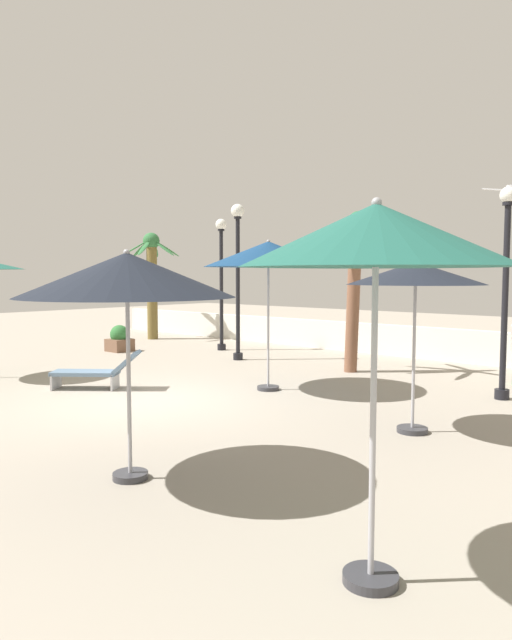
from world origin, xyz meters
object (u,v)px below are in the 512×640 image
patio_umbrella_1 (416,275)px  lamp_post_1 (238,262)px  lamp_post_3 (506,278)px  planter (120,339)px  patio_umbrella_2 (268,255)px  palm_tree_2 (152,273)px  palm_tree_1 (355,271)px  seagull_0 (509,189)px  patio_umbrella_0 (376,238)px  lamp_post_2 (221,271)px  patio_umbrella_4 (127,276)px  lounge_chair_0 (96,371)px

patio_umbrella_1 → lamp_post_1: 8.28m
lamp_post_3 → planter: bearing=-176.0°
patio_umbrella_2 → lamp_post_3: size_ratio=0.77×
patio_umbrella_1 → palm_tree_2: (-13.57, 5.54, 0.08)m
palm_tree_2 → palm_tree_1: bearing=-7.8°
planter → palm_tree_2: bearing=125.0°
seagull_0 → patio_umbrella_2: bearing=-124.7°
seagull_0 → planter: 12.10m
patio_umbrella_2 → planter: patio_umbrella_2 is taller
palm_tree_2 → patio_umbrella_2: bearing=-24.9°
patio_umbrella_0 → seagull_0: bearing=103.2°
palm_tree_2 → lamp_post_2: size_ratio=0.95×
patio_umbrella_4 → patio_umbrella_0: bearing=-2.3°
patio_umbrella_1 → lamp_post_1: (-7.36, 3.78, 0.38)m
lamp_post_2 → lounge_chair_0: 7.21m
palm_tree_1 → planter: bearing=-168.5°
lamp_post_1 → seagull_0: (6.80, 2.00, 1.62)m
patio_umbrella_1 → patio_umbrella_2: size_ratio=0.85×
patio_umbrella_2 → palm_tree_2: 10.71m
patio_umbrella_2 → palm_tree_1: palm_tree_1 is taller
lamp_post_3 → lounge_chair_0: bearing=-145.3°
patio_umbrella_0 → palm_tree_2: size_ratio=0.75×
patio_umbrella_2 → patio_umbrella_4: size_ratio=1.16×
patio_umbrella_1 → lamp_post_2: (-9.26, 5.00, 0.13)m
lounge_chair_0 → seagull_0: size_ratio=1.49×
patio_umbrella_4 → planter: bearing=145.7°
patio_umbrella_0 → lamp_post_1: lamp_post_1 is taller
patio_umbrella_0 → patio_umbrella_1: patio_umbrella_0 is taller
patio_umbrella_0 → patio_umbrella_4: size_ratio=1.10×
patio_umbrella_4 → lamp_post_3: bearing=76.8°
patio_umbrella_2 → lamp_post_2: size_ratio=0.75×
patio_umbrella_0 → lamp_post_1: 12.23m
patio_umbrella_0 → patio_umbrella_2: size_ratio=0.95×
palm_tree_1 → planter: 8.26m
patio_umbrella_4 → seagull_0: (1.02, 9.96, 2.00)m
patio_umbrella_2 → palm_tree_2: bearing=155.1°
patio_umbrella_4 → patio_umbrella_2: bearing=113.6°
patio_umbrella_2 → lounge_chair_0: bearing=-139.8°
palm_tree_1 → planter: size_ratio=4.75×
patio_umbrella_1 → patio_umbrella_2: bearing=165.0°
patio_umbrella_1 → patio_umbrella_2: patio_umbrella_2 is taller
lamp_post_1 → patio_umbrella_4: bearing=-54.0°
lamp_post_1 → lounge_chair_0: size_ratio=2.47×
palm_tree_1 → lounge_chair_0: (-2.99, -5.55, -2.16)m
palm_tree_1 → planter: palm_tree_1 is taller
patio_umbrella_0 → palm_tree_1: 10.14m
lounge_chair_0 → palm_tree_1: bearing=61.7°
patio_umbrella_1 → lamp_post_1: size_ratio=0.61×
palm_tree_2 → lamp_post_1: lamp_post_1 is taller
lamp_post_1 → lounge_chair_0: lamp_post_1 is taller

